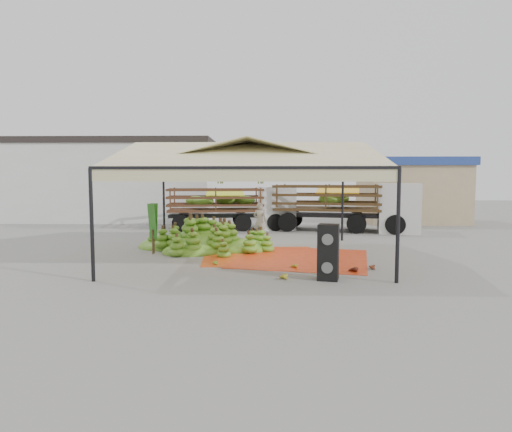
{
  "coord_description": "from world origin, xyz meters",
  "views": [
    {
      "loc": [
        0.57,
        -15.07,
        2.65
      ],
      "look_at": [
        0.2,
        1.5,
        1.3
      ],
      "focal_mm": 30.0,
      "sensor_mm": 36.0,
      "label": 1
    }
  ],
  "objects_px": {
    "speaker_stack": "(328,252)",
    "vendor": "(260,221)",
    "truck_left": "(237,203)",
    "banana_heap": "(206,234)",
    "truck_right": "(351,202)"
  },
  "relations": [
    {
      "from": "vendor",
      "to": "truck_left",
      "type": "bearing_deg",
      "value": -52.05
    },
    {
      "from": "banana_heap",
      "to": "speaker_stack",
      "type": "height_order",
      "value": "speaker_stack"
    },
    {
      "from": "truck_right",
      "to": "speaker_stack",
      "type": "bearing_deg",
      "value": -92.0
    },
    {
      "from": "banana_heap",
      "to": "vendor",
      "type": "relative_size",
      "value": 3.28
    },
    {
      "from": "banana_heap",
      "to": "truck_left",
      "type": "bearing_deg",
      "value": 83.67
    },
    {
      "from": "banana_heap",
      "to": "speaker_stack",
      "type": "bearing_deg",
      "value": -52.8
    },
    {
      "from": "speaker_stack",
      "to": "vendor",
      "type": "distance_m",
      "value": 8.12
    },
    {
      "from": "truck_right",
      "to": "truck_left",
      "type": "bearing_deg",
      "value": -174.28
    },
    {
      "from": "banana_heap",
      "to": "truck_left",
      "type": "distance_m",
      "value": 6.93
    },
    {
      "from": "speaker_stack",
      "to": "vendor",
      "type": "relative_size",
      "value": 0.89
    },
    {
      "from": "banana_heap",
      "to": "speaker_stack",
      "type": "xyz_separation_m",
      "value": [
        4.04,
        -5.32,
        0.16
      ]
    },
    {
      "from": "banana_heap",
      "to": "vendor",
      "type": "bearing_deg",
      "value": 50.66
    },
    {
      "from": "banana_heap",
      "to": "vendor",
      "type": "xyz_separation_m",
      "value": [
        2.1,
        2.56,
        0.25
      ]
    },
    {
      "from": "speaker_stack",
      "to": "banana_heap",
      "type": "bearing_deg",
      "value": 141.25
    },
    {
      "from": "vendor",
      "to": "truck_left",
      "type": "height_order",
      "value": "truck_left"
    }
  ]
}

